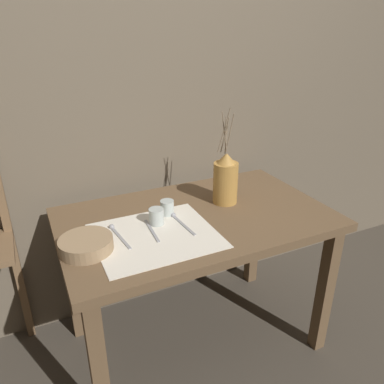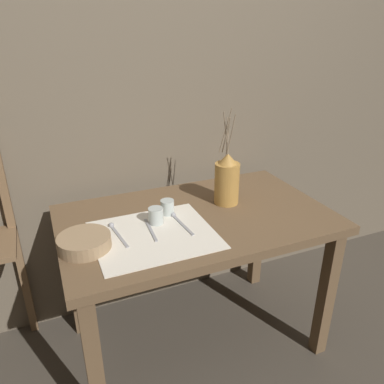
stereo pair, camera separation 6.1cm
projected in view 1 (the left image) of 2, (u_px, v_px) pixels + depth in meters
The scene contains 11 objects.
ground_plane at pixel (195, 338), 1.99m from camera, with size 12.00×12.00×0.00m, color #473F35.
stone_wall_back at pixel (155, 95), 1.90m from camera, with size 7.00×0.06×2.40m.
wooden_table at pixel (196, 235), 1.73m from camera, with size 1.21×0.74×0.74m.
linen_cloth at pixel (155, 236), 1.53m from camera, with size 0.49×0.43×0.00m.
pitcher_with_flowers at pixel (226, 180), 1.77m from camera, with size 0.12×0.12×0.46m.
wooden_bowl at pixel (86, 245), 1.42m from camera, with size 0.20×0.20×0.05m.
glass_tumbler_near at pixel (157, 217), 1.60m from camera, with size 0.07×0.07×0.07m.
glass_tumbler_far at pixel (167, 208), 1.68m from camera, with size 0.06×0.06×0.07m.
spoon_inner at pixel (115, 231), 1.55m from camera, with size 0.04×0.21×0.02m.
fork_outer at pixel (152, 231), 1.56m from camera, with size 0.02×0.19×0.00m.
spoon_outer at pixel (177, 219), 1.65m from camera, with size 0.03×0.21×0.02m.
Camera 1 is at (-0.66, -1.35, 1.53)m, focal length 35.00 mm.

